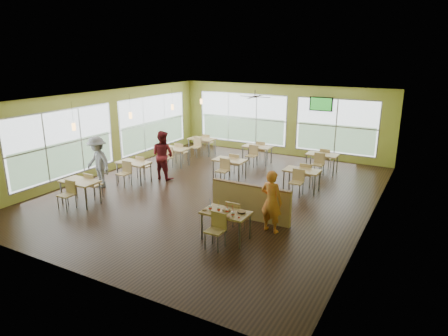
% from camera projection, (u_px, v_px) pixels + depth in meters
% --- Properties ---
extents(room, '(12.00, 12.04, 3.20)m').
position_uv_depth(room, '(216.00, 146.00, 13.22)').
color(room, black).
rests_on(room, ground).
extents(window_bays, '(9.24, 10.24, 2.38)m').
position_uv_depth(window_bays, '(199.00, 128.00, 17.07)').
color(window_bays, white).
rests_on(window_bays, room).
extents(main_table, '(1.22, 1.52, 0.87)m').
position_uv_depth(main_table, '(226.00, 216.00, 10.04)').
color(main_table, tan).
rests_on(main_table, floor).
extents(half_wall_divider, '(2.40, 0.14, 1.04)m').
position_uv_depth(half_wall_divider, '(250.00, 202.00, 11.29)').
color(half_wall_divider, tan).
rests_on(half_wall_divider, floor).
extents(dining_tables, '(6.92, 8.72, 0.87)m').
position_uv_depth(dining_tables, '(215.00, 159.00, 15.42)').
color(dining_tables, tan).
rests_on(dining_tables, floor).
extents(pendant_lights, '(0.11, 7.31, 0.86)m').
position_uv_depth(pendant_lights, '(152.00, 111.00, 15.03)').
color(pendant_lights, '#2D2119').
rests_on(pendant_lights, ceiling).
extents(ceiling_fan, '(1.25, 1.25, 0.29)m').
position_uv_depth(ceiling_fan, '(255.00, 97.00, 15.36)').
color(ceiling_fan, '#2D2119').
rests_on(ceiling_fan, ceiling).
extents(tv_backwall, '(1.00, 0.07, 0.60)m').
position_uv_depth(tv_backwall, '(321.00, 104.00, 17.10)').
color(tv_backwall, black).
rests_on(tv_backwall, wall_back).
extents(man_plaid, '(0.67, 0.50, 1.69)m').
position_uv_depth(man_plaid, '(271.00, 201.00, 10.44)').
color(man_plaid, '#F0451A').
rests_on(man_plaid, floor).
extents(patron_maroon, '(0.94, 0.75, 1.83)m').
position_uv_depth(patron_maroon, '(163.00, 155.00, 14.83)').
color(patron_maroon, maroon).
rests_on(patron_maroon, floor).
extents(patron_grey, '(1.29, 0.89, 1.82)m').
position_uv_depth(patron_grey, '(98.00, 162.00, 13.88)').
color(patron_grey, slate).
rests_on(patron_grey, floor).
extents(cup_blue, '(0.10, 0.10, 0.35)m').
position_uv_depth(cup_blue, '(210.00, 208.00, 10.06)').
color(cup_blue, white).
rests_on(cup_blue, main_table).
extents(cup_yellow, '(0.09, 0.09, 0.33)m').
position_uv_depth(cup_yellow, '(219.00, 209.00, 10.00)').
color(cup_yellow, white).
rests_on(cup_yellow, main_table).
extents(cup_red_near, '(0.08, 0.08, 0.30)m').
position_uv_depth(cup_red_near, '(227.00, 211.00, 9.91)').
color(cup_red_near, white).
rests_on(cup_red_near, main_table).
extents(cup_red_far, '(0.09, 0.09, 0.32)m').
position_uv_depth(cup_red_far, '(233.00, 214.00, 9.71)').
color(cup_red_far, white).
rests_on(cup_red_far, main_table).
extents(food_basket, '(0.23, 0.23, 0.05)m').
position_uv_depth(food_basket, '(242.00, 212.00, 9.92)').
color(food_basket, black).
rests_on(food_basket, main_table).
extents(ketchup_cup, '(0.06, 0.06, 0.02)m').
position_uv_depth(ketchup_cup, '(239.00, 217.00, 9.64)').
color(ketchup_cup, '#B22F0E').
rests_on(ketchup_cup, main_table).
extents(wrapper_left, '(0.14, 0.13, 0.04)m').
position_uv_depth(wrapper_left, '(205.00, 210.00, 10.09)').
color(wrapper_left, '#9E7F4C').
rests_on(wrapper_left, main_table).
extents(wrapper_mid, '(0.27, 0.26, 0.06)m').
position_uv_depth(wrapper_mid, '(226.00, 210.00, 10.05)').
color(wrapper_mid, '#9E7F4C').
rests_on(wrapper_mid, main_table).
extents(wrapper_right, '(0.15, 0.13, 0.04)m').
position_uv_depth(wrapper_right, '(228.00, 217.00, 9.66)').
color(wrapper_right, '#9E7F4C').
rests_on(wrapper_right, main_table).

